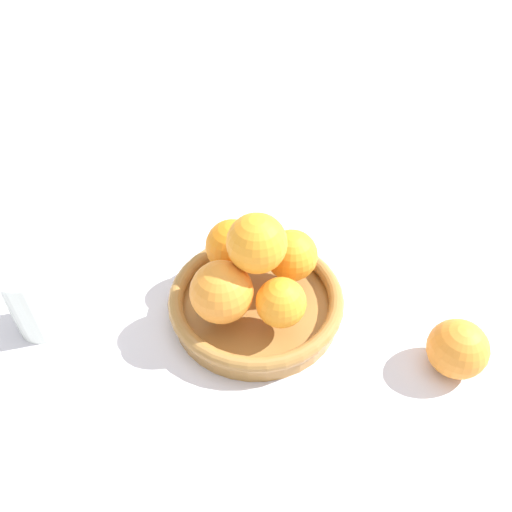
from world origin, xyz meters
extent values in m
plane|color=silver|center=(0.00, 0.00, 0.00)|extent=(4.00, 4.00, 0.00)
cylinder|color=#A57238|center=(0.00, 0.00, 0.01)|extent=(0.24, 0.24, 0.02)
torus|color=#A57238|center=(0.00, 0.00, 0.03)|extent=(0.25, 0.25, 0.02)
sphere|color=orange|center=(0.03, -0.06, 0.08)|extent=(0.08, 0.08, 0.08)
sphere|color=orange|center=(0.05, 0.03, 0.08)|extent=(0.08, 0.08, 0.08)
sphere|color=orange|center=(-0.03, 0.05, 0.08)|extent=(0.07, 0.07, 0.07)
sphere|color=orange|center=(-0.05, -0.03, 0.08)|extent=(0.07, 0.07, 0.07)
sphere|color=orange|center=(-0.01, 0.00, 0.14)|extent=(0.07, 0.07, 0.07)
sphere|color=orange|center=(0.00, 0.01, 0.14)|extent=(0.08, 0.08, 0.08)
sphere|color=orange|center=(-0.25, 0.12, 0.04)|extent=(0.08, 0.08, 0.08)
cylinder|color=silver|center=(0.30, -0.01, 0.05)|extent=(0.07, 0.07, 0.11)
camera|label=1|loc=(0.05, 0.47, 0.57)|focal=35.00mm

